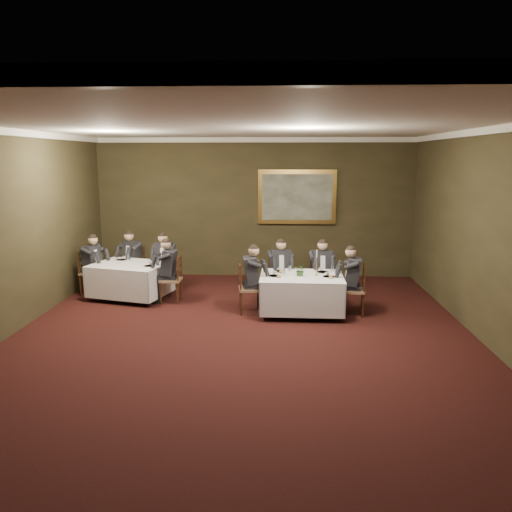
# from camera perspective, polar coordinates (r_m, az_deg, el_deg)

# --- Properties ---
(ground) EXTENTS (10.00, 10.00, 0.00)m
(ground) POSITION_cam_1_polar(r_m,az_deg,el_deg) (8.23, -1.78, -10.32)
(ground) COLOR black
(ground) RESTS_ON ground
(ceiling) EXTENTS (8.00, 10.00, 0.10)m
(ceiling) POSITION_cam_1_polar(r_m,az_deg,el_deg) (7.67, -1.95, 14.78)
(ceiling) COLOR silver
(ceiling) RESTS_ON back_wall
(back_wall) EXTENTS (8.00, 0.10, 3.50)m
(back_wall) POSITION_cam_1_polar(r_m,az_deg,el_deg) (12.71, -0.13, 5.49)
(back_wall) COLOR #2E2917
(back_wall) RESTS_ON ground
(front_wall) EXTENTS (8.00, 0.10, 3.50)m
(front_wall) POSITION_cam_1_polar(r_m,az_deg,el_deg) (2.99, -9.44, -14.20)
(front_wall) COLOR #2E2917
(front_wall) RESTS_ON ground
(right_wall) EXTENTS (0.10, 10.00, 3.50)m
(right_wall) POSITION_cam_1_polar(r_m,az_deg,el_deg) (8.46, 26.28, 1.40)
(right_wall) COLOR #2E2917
(right_wall) RESTS_ON ground
(crown_molding) EXTENTS (8.00, 10.00, 0.12)m
(crown_molding) POSITION_cam_1_polar(r_m,az_deg,el_deg) (7.67, -1.94, 14.34)
(crown_molding) COLOR white
(crown_molding) RESTS_ON back_wall
(table_main) EXTENTS (1.64, 1.26, 0.67)m
(table_main) POSITION_cam_1_polar(r_m,az_deg,el_deg) (9.81, 5.20, -4.02)
(table_main) COLOR black
(table_main) RESTS_ON ground
(table_second) EXTENTS (1.83, 1.57, 0.67)m
(table_second) POSITION_cam_1_polar(r_m,az_deg,el_deg) (11.16, -14.16, -2.45)
(table_second) COLOR black
(table_second) RESTS_ON ground
(chair_main_backleft) EXTENTS (0.52, 0.51, 1.00)m
(chair_main_backleft) POSITION_cam_1_polar(r_m,az_deg,el_deg) (10.65, 2.72, -3.68)
(chair_main_backleft) COLOR #8B6747
(chair_main_backleft) RESTS_ON ground
(diner_main_backleft) EXTENTS (0.50, 0.56, 1.35)m
(diner_main_backleft) POSITION_cam_1_polar(r_m,az_deg,el_deg) (10.58, 2.74, -2.50)
(diner_main_backleft) COLOR black
(diner_main_backleft) RESTS_ON chair_main_backleft
(chair_main_backright) EXTENTS (0.49, 0.47, 1.00)m
(chair_main_backright) POSITION_cam_1_polar(r_m,az_deg,el_deg) (10.68, 7.39, -3.73)
(chair_main_backright) COLOR #8B6747
(chair_main_backright) RESTS_ON ground
(diner_main_backright) EXTENTS (0.45, 0.52, 1.35)m
(diner_main_backright) POSITION_cam_1_polar(r_m,az_deg,el_deg) (10.61, 7.43, -2.55)
(diner_main_backright) COLOR black
(diner_main_backright) RESTS_ON chair_main_backright
(chair_main_endleft) EXTENTS (0.47, 0.49, 1.00)m
(chair_main_endleft) POSITION_cam_1_polar(r_m,az_deg,el_deg) (9.88, -0.78, -4.87)
(chair_main_endleft) COLOR #8B6747
(chair_main_endleft) RESTS_ON ground
(diner_main_endleft) EXTENTS (0.53, 0.46, 1.35)m
(diner_main_endleft) POSITION_cam_1_polar(r_m,az_deg,el_deg) (9.82, -0.71, -3.59)
(diner_main_endleft) COLOR black
(diner_main_endleft) RESTS_ON chair_main_endleft
(chair_main_endright) EXTENTS (0.47, 0.49, 1.00)m
(chair_main_endright) POSITION_cam_1_polar(r_m,az_deg,el_deg) (9.94, 11.11, -4.98)
(chair_main_endright) COLOR #8B6747
(chair_main_endright) RESTS_ON ground
(diner_main_endright) EXTENTS (0.53, 0.46, 1.35)m
(diner_main_endright) POSITION_cam_1_polar(r_m,az_deg,el_deg) (9.88, 11.09, -3.71)
(diner_main_endright) COLOR black
(diner_main_endright) RESTS_ON chair_main_endright
(chair_sec_backleft) EXTENTS (0.59, 0.58, 1.00)m
(chair_sec_backleft) POSITION_cam_1_polar(r_m,az_deg,el_deg) (12.07, -13.80, -2.21)
(chair_sec_backleft) COLOR #8B6747
(chair_sec_backleft) RESTS_ON ground
(diner_sec_backleft) EXTENTS (0.58, 0.61, 1.35)m
(diner_sec_backleft) POSITION_cam_1_polar(r_m,az_deg,el_deg) (12.02, -13.89, -1.16)
(diner_sec_backleft) COLOR black
(diner_sec_backleft) RESTS_ON chair_sec_backleft
(chair_sec_backright) EXTENTS (0.48, 0.46, 1.00)m
(chair_sec_backright) POSITION_cam_1_polar(r_m,az_deg,el_deg) (11.67, -10.31, -2.53)
(chair_sec_backright) COLOR #8B6747
(chair_sec_backright) RESTS_ON ground
(diner_sec_backright) EXTENTS (0.45, 0.52, 1.35)m
(diner_sec_backright) POSITION_cam_1_polar(r_m,az_deg,el_deg) (11.60, -10.36, -1.45)
(diner_sec_backright) COLOR black
(diner_sec_backright) RESTS_ON chair_sec_backright
(chair_sec_endright) EXTENTS (0.43, 0.45, 1.00)m
(chair_sec_endright) POSITION_cam_1_polar(r_m,az_deg,el_deg) (10.72, -9.61, -3.73)
(chair_sec_endright) COLOR #8B6747
(chair_sec_endright) RESTS_ON ground
(diner_sec_endright) EXTENTS (0.49, 0.43, 1.35)m
(diner_sec_endright) POSITION_cam_1_polar(r_m,az_deg,el_deg) (10.67, -9.71, -2.54)
(diner_sec_endright) COLOR black
(diner_sec_endright) RESTS_ON chair_sec_endright
(chair_sec_endleft) EXTENTS (0.52, 0.54, 1.00)m
(chair_sec_endleft) POSITION_cam_1_polar(r_m,az_deg,el_deg) (11.74, -18.22, -2.83)
(chair_sec_endleft) COLOR #8B6747
(chair_sec_endleft) RESTS_ON ground
(diner_sec_endleft) EXTENTS (0.57, 0.52, 1.35)m
(diner_sec_endleft) POSITION_cam_1_polar(r_m,az_deg,el_deg) (11.68, -18.24, -1.75)
(diner_sec_endleft) COLOR black
(diner_sec_endleft) RESTS_ON chair_sec_endleft
(centerpiece) EXTENTS (0.29, 0.27, 0.25)m
(centerpiece) POSITION_cam_1_polar(r_m,az_deg,el_deg) (9.67, 5.11, -1.56)
(centerpiece) COLOR #2D5926
(centerpiece) RESTS_ON table_main
(candlestick) EXTENTS (0.08, 0.08, 0.52)m
(candlestick) POSITION_cam_1_polar(r_m,az_deg,el_deg) (9.73, 6.94, -1.12)
(candlestick) COLOR #B58837
(candlestick) RESTS_ON table_main
(place_setting_table_main) EXTENTS (0.33, 0.31, 0.14)m
(place_setting_table_main) POSITION_cam_1_polar(r_m,az_deg,el_deg) (10.08, 3.01, -1.55)
(place_setting_table_main) COLOR white
(place_setting_table_main) RESTS_ON table_main
(place_setting_table_second) EXTENTS (0.33, 0.31, 0.14)m
(place_setting_table_second) POSITION_cam_1_polar(r_m,az_deg,el_deg) (11.59, -14.86, -0.23)
(place_setting_table_second) COLOR white
(place_setting_table_second) RESTS_ON table_second
(painting) EXTENTS (1.96, 0.09, 1.36)m
(painting) POSITION_cam_1_polar(r_m,az_deg,el_deg) (12.62, 4.70, 6.74)
(painting) COLOR gold
(painting) RESTS_ON back_wall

